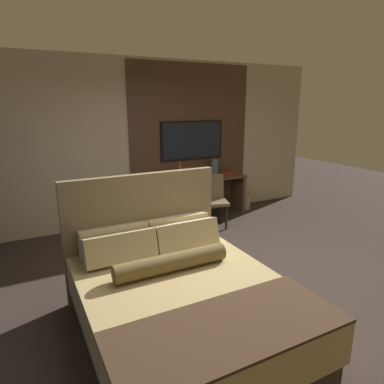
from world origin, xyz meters
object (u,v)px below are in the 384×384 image
at_px(desk, 197,190).
at_px(vase_tall, 180,170).
at_px(desk_chair, 212,196).
at_px(book, 228,173).
at_px(tv, 192,140).
at_px(bed, 179,300).
at_px(waste_bin, 245,202).
at_px(vase_short, 214,167).

xyz_separation_m(desk, vase_tall, (-0.36, -0.03, 0.42)).
relative_size(desk_chair, vase_tall, 2.40).
bearing_deg(book, tv, 166.26).
height_order(bed, vase_tall, bed).
height_order(bed, book, bed).
distance_m(bed, tv, 3.72).
distance_m(vase_tall, waste_bin, 1.62).
height_order(tv, book, tv).
bearing_deg(waste_bin, bed, -134.53).
xyz_separation_m(vase_short, waste_bin, (0.66, -0.12, -0.75)).
xyz_separation_m(desk, tv, (0.00, 0.19, 0.90)).
xyz_separation_m(desk_chair, vase_short, (0.40, 0.60, 0.37)).
xyz_separation_m(bed, desk_chair, (1.77, 2.38, 0.17)).
relative_size(vase_tall, vase_short, 1.19).
xyz_separation_m(desk, desk_chair, (0.01, -0.54, 0.02)).
height_order(desk_chair, vase_tall, vase_tall).
xyz_separation_m(bed, vase_tall, (1.39, 2.89, 0.57)).
relative_size(vase_short, book, 1.30).
height_order(desk, vase_tall, vase_tall).
xyz_separation_m(desk, waste_bin, (1.06, -0.05, -0.36)).
height_order(bed, vase_short, bed).
relative_size(bed, book, 8.93).
relative_size(vase_tall, book, 1.56).
xyz_separation_m(desk, book, (0.69, 0.02, 0.25)).
bearing_deg(book, desk, -178.47).
relative_size(bed, vase_short, 6.85).
bearing_deg(desk_chair, bed, -108.88).
bearing_deg(desk, waste_bin, -2.94).
height_order(vase_tall, vase_short, vase_tall).
bearing_deg(waste_bin, vase_short, 169.91).
bearing_deg(desk_chair, book, 57.09).
bearing_deg(vase_short, desk, -171.37).
bearing_deg(waste_bin, vase_tall, 179.07).
relative_size(book, waste_bin, 0.84).
height_order(desk, book, book).
distance_m(bed, desk_chair, 2.97).
distance_m(book, waste_bin, 0.72).
bearing_deg(vase_short, tv, 162.91).
bearing_deg(bed, tv, 60.56).
height_order(bed, tv, tv).
bearing_deg(desk, vase_tall, -174.97).
relative_size(bed, vase_tall, 5.74).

